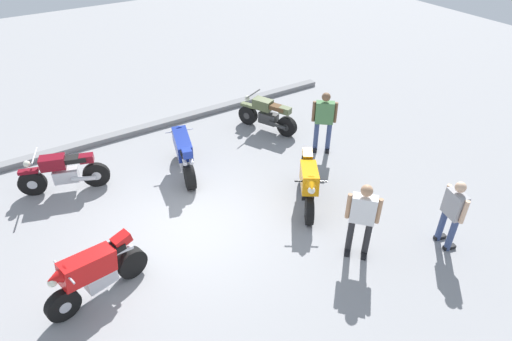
# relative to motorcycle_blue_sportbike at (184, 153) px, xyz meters

# --- Properties ---
(ground_plane) EXTENTS (40.00, 40.00, 0.00)m
(ground_plane) POSITION_rel_motorcycle_blue_sportbike_xyz_m (-0.76, -1.95, -0.59)
(ground_plane) COLOR gray
(curb_edge) EXTENTS (14.00, 0.30, 0.15)m
(curb_edge) POSITION_rel_motorcycle_blue_sportbike_xyz_m (-0.76, 2.65, -0.52)
(curb_edge) COLOR gray
(curb_edge) RESTS_ON ground
(motorcycle_blue_sportbike) EXTENTS (0.81, 1.94, 1.14)m
(motorcycle_blue_sportbike) POSITION_rel_motorcycle_blue_sportbike_xyz_m (0.00, 0.00, 0.00)
(motorcycle_blue_sportbike) COLOR black
(motorcycle_blue_sportbike) RESTS_ON ground
(motorcycle_red_sportbike) EXTENTS (1.94, 0.81, 1.14)m
(motorcycle_red_sportbike) POSITION_rel_motorcycle_blue_sportbike_xyz_m (-2.96, -2.77, 0.00)
(motorcycle_red_sportbike) COLOR black
(motorcycle_red_sportbike) RESTS_ON ground
(motorcycle_olive_vintage) EXTENTS (1.02, 1.83, 1.07)m
(motorcycle_olive_vintage) POSITION_rel_motorcycle_blue_sportbike_xyz_m (3.00, 0.74, -0.11)
(motorcycle_olive_vintage) COLOR black
(motorcycle_olive_vintage) RESTS_ON ground
(motorcycle_maroon_cruiser) EXTENTS (2.03, 0.92, 1.09)m
(motorcycle_maroon_cruiser) POSITION_rel_motorcycle_blue_sportbike_xyz_m (-2.74, 0.83, -0.07)
(motorcycle_maroon_cruiser) COLOR black
(motorcycle_maroon_cruiser) RESTS_ON ground
(motorcycle_orange_sportbike) EXTENTS (1.24, 1.73, 1.14)m
(motorcycle_orange_sportbike) POSITION_rel_motorcycle_blue_sportbike_xyz_m (1.87, -2.67, 0.00)
(motorcycle_orange_sportbike) COLOR black
(motorcycle_orange_sportbike) RESTS_ON ground
(person_in_white_shirt) EXTENTS (0.54, 0.56, 1.70)m
(person_in_white_shirt) POSITION_rel_motorcycle_blue_sportbike_xyz_m (1.75, -4.47, 0.38)
(person_in_white_shirt) COLOR #262628
(person_in_white_shirt) RESTS_ON ground
(person_in_gray_shirt) EXTENTS (0.40, 0.63, 1.59)m
(person_in_gray_shirt) POSITION_rel_motorcycle_blue_sportbike_xyz_m (3.44, -5.25, 0.30)
(person_in_gray_shirt) COLOR #384772
(person_in_gray_shirt) RESTS_ON ground
(person_in_green_shirt) EXTENTS (0.58, 0.53, 1.72)m
(person_in_green_shirt) POSITION_rel_motorcycle_blue_sportbike_xyz_m (3.65, -1.01, 0.39)
(person_in_green_shirt) COLOR #384772
(person_in_green_shirt) RESTS_ON ground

